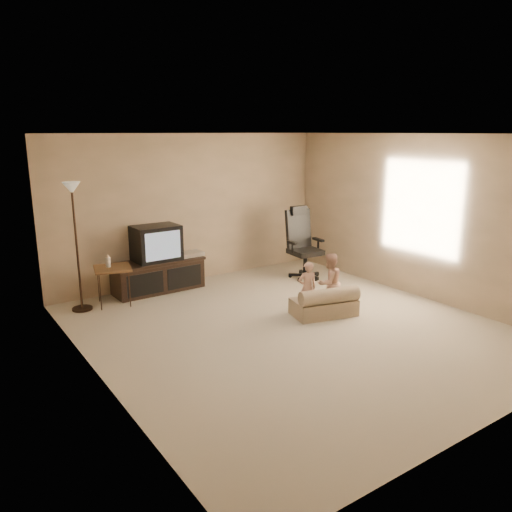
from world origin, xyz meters
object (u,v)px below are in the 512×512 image
(tv_stand, at_px, (158,264))
(side_table, at_px, (112,268))
(floor_lamp, at_px, (74,218))
(child_sofa, at_px, (325,304))
(toddler_left, at_px, (307,288))
(toddler_right, at_px, (329,283))
(office_chair, at_px, (303,252))

(tv_stand, relative_size, side_table, 1.96)
(side_table, bearing_deg, tv_stand, 15.96)
(floor_lamp, height_order, child_sofa, floor_lamp)
(toddler_left, bearing_deg, toddler_right, -178.92)
(side_table, relative_size, toddler_left, 1.02)
(toddler_right, bearing_deg, floor_lamp, -36.39)
(tv_stand, relative_size, child_sofa, 1.56)
(child_sofa, bearing_deg, side_table, 150.49)
(tv_stand, distance_m, toddler_right, 2.80)
(floor_lamp, relative_size, toddler_right, 2.16)
(floor_lamp, bearing_deg, child_sofa, -38.38)
(side_table, xyz_separation_m, toddler_left, (2.13, -1.95, -0.17))
(side_table, distance_m, child_sofa, 3.17)
(office_chair, height_order, toddler_left, office_chair)
(floor_lamp, bearing_deg, tv_stand, 9.17)
(office_chair, xyz_separation_m, toddler_right, (-0.81, -1.57, -0.02))
(child_sofa, distance_m, toddler_right, 0.32)
(tv_stand, relative_size, floor_lamp, 0.82)
(office_chair, distance_m, toddler_right, 1.76)
(floor_lamp, distance_m, toddler_left, 3.41)
(side_table, xyz_separation_m, child_sofa, (2.29, -2.16, -0.38))
(tv_stand, distance_m, child_sofa, 2.82)
(office_chair, relative_size, side_table, 1.62)
(side_table, distance_m, floor_lamp, 0.93)
(tv_stand, bearing_deg, toddler_right, -56.00)
(office_chair, distance_m, floor_lamp, 3.87)
(side_table, bearing_deg, toddler_left, -42.40)
(toddler_left, xyz_separation_m, toddler_right, (0.32, -0.10, 0.05))
(floor_lamp, xyz_separation_m, child_sofa, (2.76, -2.19, -1.18))
(office_chair, relative_size, toddler_left, 1.65)
(child_sofa, bearing_deg, office_chair, 73.68)
(side_table, bearing_deg, floor_lamp, 176.68)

